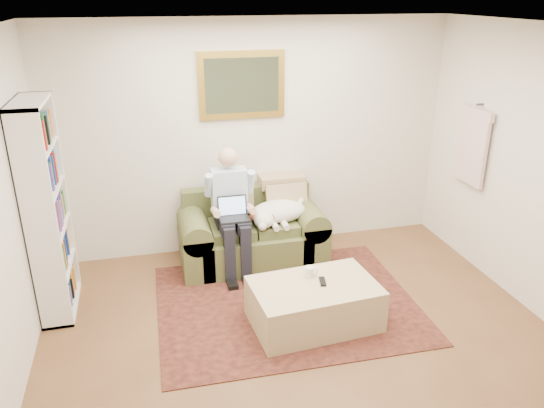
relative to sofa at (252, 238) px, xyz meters
name	(u,v)px	position (x,y,z in m)	size (l,w,h in m)	color
room_shell	(313,210)	(0.12, -1.71, 1.03)	(4.51, 5.00, 2.61)	brown
rug	(286,303)	(0.14, -0.96, -0.27)	(2.47, 1.97, 0.01)	black
sofa	(252,238)	(0.00, 0.00, 0.00)	(1.58, 0.80, 0.95)	brown
seated_man	(232,213)	(-0.24, -0.15, 0.39)	(0.52, 0.74, 1.33)	#8CB4D8
laptop	(233,212)	(-0.24, -0.21, 0.42)	(0.31, 0.24, 0.22)	black
sleeping_dog	(278,211)	(0.28, -0.08, 0.33)	(0.65, 0.41, 0.24)	white
ottoman	(314,304)	(0.29, -1.33, -0.07)	(1.11, 0.71, 0.40)	tan
coffee_mug	(309,272)	(0.29, -1.19, 0.18)	(0.08, 0.08, 0.10)	white
tv_remote	(323,281)	(0.37, -1.31, 0.14)	(0.05, 0.15, 0.02)	black
bookshelf	(47,211)	(-1.98, -0.46, 0.73)	(0.28, 0.80, 2.00)	white
wall_mirror	(242,85)	(0.00, 0.41, 1.63)	(0.94, 0.04, 0.72)	gold
hanging_shirt	(473,142)	(2.31, -0.46, 1.08)	(0.06, 0.52, 0.90)	beige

